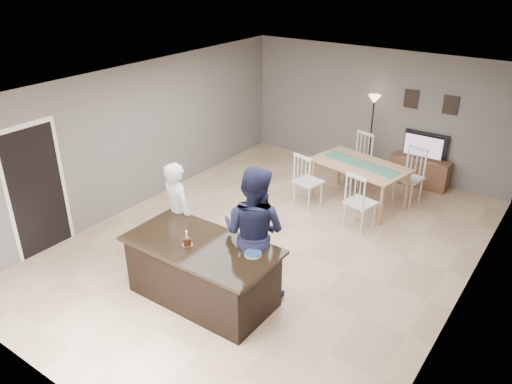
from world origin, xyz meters
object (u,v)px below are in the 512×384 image
Objects in this scene: kitchen_island at (203,271)px; television at (424,146)px; dining_table at (360,171)px; floor_lamp at (373,113)px; man at (254,232)px; plate_stack at (253,254)px; woman at (178,213)px; tv_console at (419,172)px; birthday_cake at (187,241)px.

television is at bearing 77.99° from kitchen_island.
floor_lamp is at bearing 118.85° from dining_table.
plate_stack is at bearing 116.59° from man.
man reaches higher than television.
woman is 3.77m from dining_table.
kitchen_island reaches higher than tv_console.
birthday_cake is at bearing -136.52° from kitchen_island.
tv_console is 5.30× the size of birthday_cake.
man is 1.12× the size of floor_lamp.
plate_stack is 0.10× the size of dining_table.
television is (1.20, 5.64, 0.41)m from kitchen_island.
birthday_cake is (-1.33, -5.70, 0.65)m from tv_console.
plate_stack is at bearing 19.63° from birthday_cake.
birthday_cake is at bearing -160.37° from plate_stack.
television is 0.46× the size of man.
birthday_cake is 4.21m from dining_table.
birthday_cake is at bearing 155.97° from woman.
floor_lamp is (0.98, 5.04, 0.52)m from woman.
television is at bearing 76.97° from birthday_cake.
tv_console is (1.20, 5.57, -0.15)m from kitchen_island.
birthday_cake is (0.82, -0.68, 0.11)m from woman.
kitchen_island is at bearing -85.38° from dining_table.
kitchen_island is 0.91m from man.
plate_stack reaches higher than kitchen_island.
tv_console is 0.71× the size of woman.
birthday_cake is at bearing -86.98° from dining_table.
birthday_cake reaches higher than dining_table.
television is at bearing 85.15° from plate_stack.
woman reaches higher than television.
tv_console is at bearing -0.98° from floor_lamp.
kitchen_island is 0.93× the size of dining_table.
floor_lamp reaches higher than dining_table.
plate_stack is at bearing 85.15° from television.
man is at bearing -164.33° from woman.
woman is at bearing -101.02° from floor_lamp.
kitchen_island is at bearing 165.60° from woman.
kitchen_island is at bearing 77.99° from television.
tv_console is 0.52× the size of dining_table.
kitchen_island is 5.66m from floor_lamp.
tv_console is 5.14× the size of plate_stack.
plate_stack is at bearing -94.91° from tv_console.
woman is 1.07m from birthday_cake.
woman reaches higher than kitchen_island.
woman reaches higher than dining_table.
kitchen_island is 9.20× the size of plate_stack.
floor_lamp is (-0.46, 5.04, 0.38)m from man.
television is 5.14m from man.
floor_lamp is at bearing 89.68° from kitchen_island.
floor_lamp is (-0.71, 5.41, 0.45)m from plate_stack.
birthday_cake is (-0.62, -0.68, -0.03)m from man.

